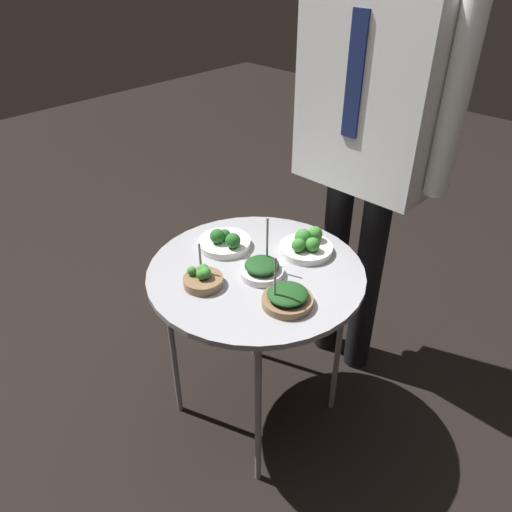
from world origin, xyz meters
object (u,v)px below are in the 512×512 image
bowl_spinach_near_rim (262,269)px  bowl_broccoli_front_left (203,278)px  serving_cart (256,281)px  waiter_figure (370,118)px  bowl_broccoli_back_left (225,242)px  bowl_broccoli_far_rim (307,245)px  bowl_spinach_mid_right (287,298)px

bowl_spinach_near_rim → bowl_broccoli_front_left: (-0.09, -0.15, -0.00)m
serving_cart → waiter_figure: 0.62m
bowl_broccoli_back_left → bowl_broccoli_far_rim: (0.21, 0.16, 0.00)m
bowl_spinach_near_rim → bowl_broccoli_far_rim: bearing=85.8°
serving_cart → bowl_broccoli_far_rim: bearing=75.4°
bowl_broccoli_front_left → bowl_broccoli_far_rim: bowl_broccoli_front_left is taller
waiter_figure → serving_cart: bearing=-96.4°
serving_cart → bowl_spinach_mid_right: bearing=-18.9°
bowl_spinach_mid_right → bowl_broccoli_back_left: bearing=166.4°
bowl_broccoli_back_left → bowl_spinach_mid_right: bearing=-13.6°
serving_cart → bowl_broccoli_front_left: bearing=-110.0°
waiter_figure → bowl_spinach_near_rim: bearing=-92.2°
serving_cart → bowl_broccoli_front_left: 0.18m
serving_cart → waiter_figure: size_ratio=0.42×
serving_cart → bowl_spinach_mid_right: 0.20m
serving_cart → bowl_spinach_mid_right: bowl_spinach_mid_right is taller
serving_cart → waiter_figure: bearing=83.6°
serving_cart → bowl_broccoli_back_left: (-0.16, 0.02, 0.07)m
bowl_broccoli_far_rim → serving_cart: bearing=-104.6°
bowl_broccoli_front_left → bowl_broccoli_far_rim: (0.11, 0.34, 0.00)m
bowl_spinach_near_rim → bowl_spinach_mid_right: size_ratio=1.09×
serving_cart → bowl_broccoli_front_left: size_ratio=5.35×
bowl_broccoli_front_left → waiter_figure: waiter_figure is taller
serving_cart → bowl_spinach_near_rim: size_ratio=3.70×
bowl_spinach_near_rim → bowl_spinach_mid_right: (0.14, -0.05, -0.00)m
bowl_broccoli_far_rim → bowl_spinach_mid_right: (0.13, -0.24, -0.00)m
serving_cart → bowl_broccoli_back_left: size_ratio=3.91×
bowl_spinach_near_rim → bowl_broccoli_back_left: bowl_spinach_near_rim is taller
bowl_broccoli_front_left → bowl_broccoli_back_left: bowl_broccoli_front_left is taller
bowl_broccoli_back_left → bowl_spinach_mid_right: size_ratio=1.03×
bowl_broccoli_back_left → bowl_broccoli_far_rim: bowl_broccoli_far_rim is taller
bowl_broccoli_front_left → bowl_spinach_near_rim: bearing=58.7°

